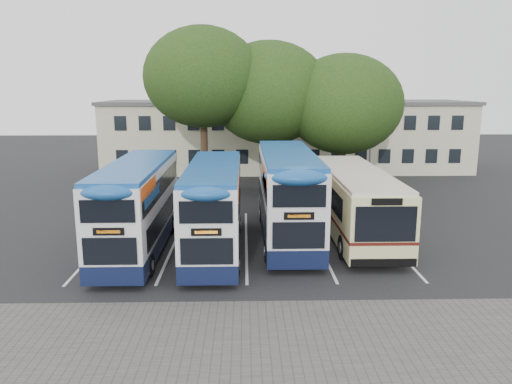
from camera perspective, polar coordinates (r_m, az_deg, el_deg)
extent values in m
plane|color=black|center=(20.31, 9.75, -9.81)|extent=(120.00, 120.00, 0.00)
cube|color=#595654|center=(15.53, 5.83, -16.87)|extent=(40.00, 6.00, 0.01)
cube|color=silver|center=(25.60, -17.06, -5.54)|extent=(0.12, 11.00, 0.01)
cube|color=silver|center=(24.88, -9.24, -5.66)|extent=(0.12, 11.00, 0.01)
cube|color=silver|center=(24.65, -1.12, -5.67)|extent=(0.12, 11.00, 0.01)
cube|color=silver|center=(24.91, 7.00, -5.57)|extent=(0.12, 11.00, 0.01)
cube|color=silver|center=(25.64, 14.79, -5.37)|extent=(0.12, 11.00, 0.01)
cube|color=#BFBA9A|center=(45.86, 3.45, 6.37)|extent=(32.00, 8.00, 6.00)
cube|color=#4C4C4F|center=(45.67, 3.50, 10.18)|extent=(32.40, 8.40, 0.30)
cube|color=black|center=(42.04, 3.89, 4.07)|extent=(30.00, 0.06, 1.20)
cube|color=black|center=(41.75, 3.94, 7.87)|extent=(30.00, 0.06, 1.20)
cylinder|color=gray|center=(39.83, 13.04, 7.40)|extent=(0.14, 0.14, 9.00)
cube|color=gray|center=(39.75, 13.35, 13.87)|extent=(0.12, 0.80, 0.12)
cube|color=gray|center=(39.36, 13.50, 13.82)|extent=(0.25, 0.50, 0.12)
cylinder|color=black|center=(35.61, -5.92, 4.67)|extent=(0.50, 0.50, 5.95)
ellipsoid|color=black|center=(35.32, -6.10, 12.93)|extent=(8.13, 8.13, 6.91)
cylinder|color=black|center=(36.89, 1.47, 4.36)|extent=(0.50, 0.50, 5.16)
ellipsoid|color=black|center=(36.56, 1.51, 11.26)|extent=(8.67, 8.67, 7.37)
cylinder|color=black|center=(36.61, 9.80, 3.68)|extent=(0.50, 0.50, 4.59)
ellipsoid|color=black|center=(36.27, 10.02, 9.86)|extent=(8.28, 8.28, 7.04)
cube|color=#0E1635|center=(23.77, -13.21, -5.03)|extent=(2.33, 9.80, 0.75)
cube|color=silver|center=(23.31, -13.42, -0.75)|extent=(2.33, 9.80, 2.89)
cube|color=#194E97|center=(23.03, -13.60, 2.87)|extent=(2.29, 9.60, 0.28)
cube|color=black|center=(23.76, -13.19, -2.47)|extent=(2.37, 8.68, 0.93)
cube|color=black|center=(23.18, -13.50, 0.82)|extent=(2.37, 9.24, 0.84)
cube|color=#F15714|center=(19.75, -12.16, 0.50)|extent=(0.02, 2.99, 0.51)
cube|color=black|center=(18.69, -16.50, -4.36)|extent=(1.12, 0.06, 0.28)
cylinder|color=black|center=(26.71, -14.19, -3.61)|extent=(0.28, 0.93, 0.93)
cylinder|color=black|center=(26.32, -9.70, -3.64)|extent=(0.28, 0.93, 0.93)
cylinder|color=black|center=(21.12, -17.78, -8.01)|extent=(0.28, 0.93, 0.93)
cylinder|color=black|center=(20.63, -12.10, -8.17)|extent=(0.28, 0.93, 0.93)
cube|color=#0E1635|center=(23.22, -4.73, -5.18)|extent=(2.29, 9.63, 0.73)
cube|color=silver|center=(22.76, -4.81, -0.88)|extent=(2.29, 9.63, 2.84)
cube|color=#194E97|center=(22.48, -4.88, 2.77)|extent=(2.25, 9.44, 0.28)
cube|color=black|center=(23.21, -4.74, -2.60)|extent=(2.33, 8.53, 0.92)
cube|color=black|center=(22.62, -4.84, 0.71)|extent=(2.33, 9.08, 0.83)
cube|color=#F15714|center=(19.38, -2.00, 0.36)|extent=(0.02, 2.93, 0.50)
cube|color=black|center=(18.10, -5.70, -4.58)|extent=(1.10, 0.06, 0.28)
cylinder|color=black|center=(26.03, -6.66, -3.75)|extent=(0.28, 0.92, 0.92)
cylinder|color=black|center=(25.92, -2.08, -3.74)|extent=(0.28, 0.92, 0.92)
cylinder|color=black|center=(20.39, -8.18, -8.29)|extent=(0.28, 0.92, 0.92)
cylinder|color=black|center=(20.24, -2.28, -8.32)|extent=(0.28, 0.92, 0.92)
cube|color=#0E1635|center=(25.04, 3.57, -3.76)|extent=(2.48, 10.41, 0.79)
cube|color=silver|center=(24.58, 3.63, 0.58)|extent=(2.48, 10.41, 3.07)
cube|color=#194E97|center=(24.32, 3.68, 4.25)|extent=(2.43, 10.20, 0.30)
cube|color=black|center=(25.05, 3.54, -1.18)|extent=(2.52, 9.22, 0.99)
cube|color=black|center=(24.45, 3.65, 2.17)|extent=(2.52, 9.82, 0.89)
cube|color=#F15714|center=(21.17, 7.84, 2.05)|extent=(0.02, 3.17, 0.55)
cube|color=black|center=(19.53, 4.94, -2.75)|extent=(1.19, 0.06, 0.30)
cylinder|color=black|center=(27.93, 0.75, -2.49)|extent=(0.30, 0.99, 0.99)
cylinder|color=black|center=(28.11, 5.32, -2.45)|extent=(0.30, 0.99, 0.99)
cylinder|color=black|center=(21.76, 1.37, -6.74)|extent=(0.30, 0.99, 0.99)
cylinder|color=black|center=(21.98, 7.26, -6.64)|extent=(0.30, 0.99, 0.99)
cube|color=red|center=(25.81, 6.20, 2.65)|extent=(0.02, 3.97, 0.84)
cube|color=beige|center=(25.83, 11.21, -1.04)|extent=(2.79, 11.17, 2.85)
cube|color=beige|center=(25.54, 11.34, 2.19)|extent=(2.68, 10.72, 0.22)
cube|color=black|center=(26.26, 10.99, 0.24)|extent=(2.83, 8.93, 1.00)
cube|color=#4E150F|center=(25.94, 11.17, -2.06)|extent=(2.82, 11.19, 0.13)
cube|color=black|center=(20.48, 14.61, -3.58)|extent=(2.46, 0.06, 1.45)
cylinder|color=black|center=(22.31, 10.00, -6.28)|extent=(0.33, 1.12, 1.12)
cylinder|color=black|center=(22.94, 16.22, -6.07)|extent=(0.33, 1.12, 1.12)
cylinder|color=black|center=(29.08, 7.27, -1.88)|extent=(0.33, 1.12, 1.12)
cylinder|color=black|center=(29.56, 12.12, -1.82)|extent=(0.33, 1.12, 1.12)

